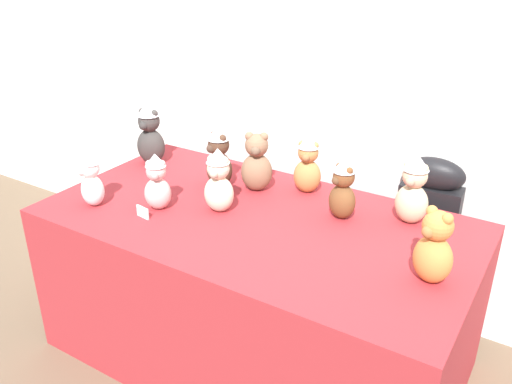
# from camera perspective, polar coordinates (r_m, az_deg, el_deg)

# --- Properties ---
(wall_back) EXTENTS (7.00, 0.08, 2.60)m
(wall_back) POSITION_cam_1_polar(r_m,az_deg,el_deg) (2.76, 8.42, 13.91)
(wall_back) COLOR white
(wall_back) RESTS_ON ground_plane
(display_table) EXTENTS (1.83, 0.98, 0.74)m
(display_table) POSITION_cam_1_polar(r_m,az_deg,el_deg) (2.52, 0.00, -10.16)
(display_table) COLOR maroon
(display_table) RESTS_ON ground_plane
(instrument_case) EXTENTS (0.29, 0.14, 0.93)m
(instrument_case) POSITION_cam_1_polar(r_m,az_deg,el_deg) (2.78, 17.08, -5.40)
(instrument_case) COLOR black
(instrument_case) RESTS_ON ground_plane
(teddy_bear_ginger) EXTENTS (0.18, 0.17, 0.28)m
(teddy_bear_ginger) POSITION_cam_1_polar(r_m,az_deg,el_deg) (1.95, 18.13, -5.65)
(teddy_bear_ginger) COLOR #D17F3D
(teddy_bear_ginger) RESTS_ON display_table
(teddy_bear_chestnut) EXTENTS (0.16, 0.15, 0.27)m
(teddy_bear_chestnut) POSITION_cam_1_polar(r_m,az_deg,el_deg) (2.29, 9.07, 0.31)
(teddy_bear_chestnut) COLOR brown
(teddy_bear_chestnut) RESTS_ON display_table
(teddy_bear_cocoa) EXTENTS (0.17, 0.16, 0.30)m
(teddy_bear_cocoa) POSITION_cam_1_polar(r_m,az_deg,el_deg) (2.56, -3.91, 3.67)
(teddy_bear_cocoa) COLOR #4C3323
(teddy_bear_cocoa) RESTS_ON display_table
(teddy_bear_charcoal) EXTENTS (0.16, 0.14, 0.33)m
(teddy_bear_charcoal) POSITION_cam_1_polar(r_m,az_deg,el_deg) (2.88, -11.04, 6.01)
(teddy_bear_charcoal) COLOR #383533
(teddy_bear_charcoal) RESTS_ON display_table
(teddy_bear_mocha) EXTENTS (0.19, 0.18, 0.29)m
(teddy_bear_mocha) POSITION_cam_1_polar(r_m,az_deg,el_deg) (2.52, 0.06, 2.98)
(teddy_bear_mocha) COLOR #7F6047
(teddy_bear_mocha) RESTS_ON display_table
(teddy_bear_caramel) EXTENTS (0.15, 0.13, 0.28)m
(teddy_bear_caramel) POSITION_cam_1_polar(r_m,az_deg,el_deg) (2.51, 5.43, 2.90)
(teddy_bear_caramel) COLOR #B27A42
(teddy_bear_caramel) RESTS_ON display_table
(teddy_bear_sand) EXTENTS (0.15, 0.13, 0.30)m
(teddy_bear_sand) POSITION_cam_1_polar(r_m,az_deg,el_deg) (2.31, 16.11, 0.22)
(teddy_bear_sand) COLOR #CCB78E
(teddy_bear_sand) RESTS_ON display_table
(teddy_bear_snow) EXTENTS (0.14, 0.13, 0.25)m
(teddy_bear_snow) POSITION_cam_1_polar(r_m,az_deg,el_deg) (2.49, -16.87, 1.28)
(teddy_bear_snow) COLOR white
(teddy_bear_snow) RESTS_ON display_table
(teddy_bear_cream) EXTENTS (0.15, 0.13, 0.29)m
(teddy_bear_cream) POSITION_cam_1_polar(r_m,az_deg,el_deg) (2.32, -3.94, 1.15)
(teddy_bear_cream) COLOR beige
(teddy_bear_cream) RESTS_ON display_table
(teddy_bear_blush) EXTENTS (0.15, 0.15, 0.26)m
(teddy_bear_blush) POSITION_cam_1_polar(r_m,az_deg,el_deg) (2.38, -10.32, 1.01)
(teddy_bear_blush) COLOR beige
(teddy_bear_blush) RESTS_ON display_table
(name_card_front_left) EXTENTS (0.07, 0.02, 0.05)m
(name_card_front_left) POSITION_cam_1_polar(r_m,az_deg,el_deg) (2.36, -11.77, -2.08)
(name_card_front_left) COLOR white
(name_card_front_left) RESTS_ON display_table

